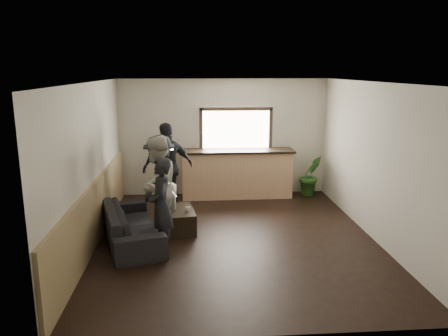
{
  "coord_description": "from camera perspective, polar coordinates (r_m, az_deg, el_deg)",
  "views": [
    {
      "loc": [
        -0.76,
        -7.44,
        3.02
      ],
      "look_at": [
        -0.18,
        0.4,
        1.23
      ],
      "focal_mm": 35.0,
      "sensor_mm": 36.0,
      "label": 1
    }
  ],
  "objects": [
    {
      "name": "coffee_table",
      "position": [
        8.43,
        -5.8,
        -6.74
      ],
      "size": [
        0.65,
        1.0,
        0.42
      ],
      "primitive_type": "cube",
      "rotation": [
        0.0,
        0.0,
        0.14
      ],
      "color": "black",
      "rests_on": "ground"
    },
    {
      "name": "person_d",
      "position": [
        9.45,
        -7.33,
        0.12
      ],
      "size": [
        1.22,
        0.89,
        1.92
      ],
      "rotation": [
        0.0,
        0.0,
        -2.71
      ],
      "color": "black",
      "rests_on": "ground"
    },
    {
      "name": "person_c",
      "position": [
        8.8,
        -8.36,
        -1.41
      ],
      "size": [
        1.0,
        1.29,
        1.76
      ],
      "rotation": [
        0.0,
        0.0,
        -1.92
      ],
      "color": "black",
      "rests_on": "ground"
    },
    {
      "name": "sofa",
      "position": [
        7.99,
        -11.99,
        -7.24
      ],
      "size": [
        1.41,
        2.32,
        0.63
      ],
      "primitive_type": "imported",
      "rotation": [
        0.0,
        0.0,
        1.85
      ],
      "color": "black",
      "rests_on": "ground"
    },
    {
      "name": "bar_counter",
      "position": [
        10.47,
        1.67,
        -0.33
      ],
      "size": [
        2.7,
        0.68,
        2.13
      ],
      "color": "tan",
      "rests_on": "ground"
    },
    {
      "name": "room_shell",
      "position": [
        7.6,
        -3.99,
        1.0
      ],
      "size": [
        5.01,
        6.01,
        2.8
      ],
      "color": "silver",
      "rests_on": "ground"
    },
    {
      "name": "cup_b",
      "position": [
        8.24,
        -4.78,
        -5.34
      ],
      "size": [
        0.1,
        0.1,
        0.08
      ],
      "primitive_type": "imported",
      "rotation": [
        0.0,
        0.0,
        0.16
      ],
      "color": "silver",
      "rests_on": "coffee_table"
    },
    {
      "name": "cup_a",
      "position": [
        8.45,
        -6.84,
        -4.84
      ],
      "size": [
        0.19,
        0.19,
        0.11
      ],
      "primitive_type": "imported",
      "rotation": [
        0.0,
        0.0,
        2.59
      ],
      "color": "silver",
      "rests_on": "coffee_table"
    },
    {
      "name": "person_b",
      "position": [
        8.07,
        -8.7,
        -2.38
      ],
      "size": [
        0.96,
        1.08,
        1.85
      ],
      "rotation": [
        0.0,
        0.0,
        -1.91
      ],
      "color": "#B1B0A0",
      "rests_on": "ground"
    },
    {
      "name": "ground",
      "position": [
        8.07,
        1.48,
        -9.18
      ],
      "size": [
        5.0,
        6.0,
        0.01
      ],
      "primitive_type": "cube",
      "color": "black"
    },
    {
      "name": "potted_plant",
      "position": [
        10.79,
        11.22,
        -0.97
      ],
      "size": [
        0.64,
        0.56,
        0.99
      ],
      "primitive_type": "imported",
      "rotation": [
        0.0,
        0.0,
        0.24
      ],
      "color": "#2D6623",
      "rests_on": "ground"
    },
    {
      "name": "person_a",
      "position": [
        7.35,
        -8.19,
        -4.87
      ],
      "size": [
        0.49,
        0.63,
        1.61
      ],
      "rotation": [
        0.0,
        0.0,
        -1.46
      ],
      "color": "black",
      "rests_on": "ground"
    }
  ]
}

